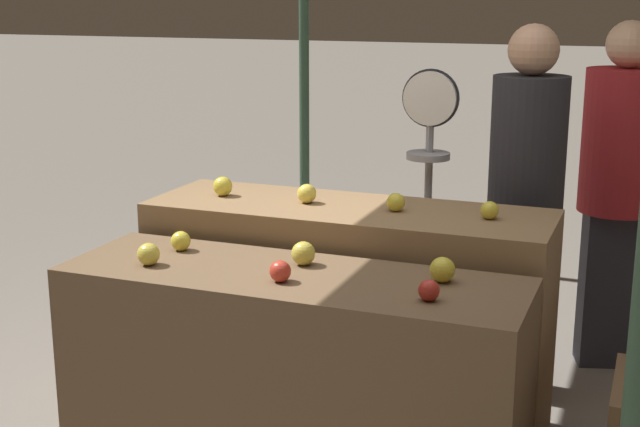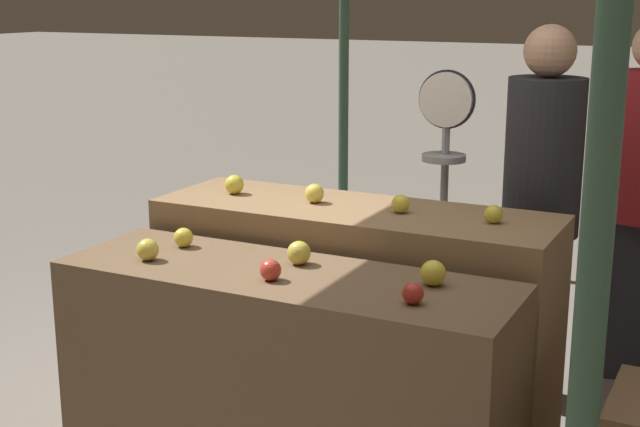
% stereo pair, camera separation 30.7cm
% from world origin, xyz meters
% --- Properties ---
extents(display_counter_front, '(1.68, 0.55, 0.84)m').
position_xyz_m(display_counter_front, '(0.00, 0.00, 0.42)').
color(display_counter_front, brown).
rests_on(display_counter_front, ground_plane).
extents(display_counter_back, '(1.68, 0.55, 0.95)m').
position_xyz_m(display_counter_back, '(0.00, 0.60, 0.48)').
color(display_counter_back, olive).
rests_on(display_counter_back, ground_plane).
extents(apple_front_0, '(0.08, 0.08, 0.08)m').
position_xyz_m(apple_front_0, '(-0.53, -0.10, 0.88)').
color(apple_front_0, gold).
rests_on(apple_front_0, display_counter_front).
extents(apple_front_1, '(0.08, 0.08, 0.08)m').
position_xyz_m(apple_front_1, '(0.00, -0.10, 0.88)').
color(apple_front_1, red).
rests_on(apple_front_1, display_counter_front).
extents(apple_front_2, '(0.07, 0.07, 0.07)m').
position_xyz_m(apple_front_2, '(0.53, -0.10, 0.88)').
color(apple_front_2, '#B72D23').
rests_on(apple_front_2, display_counter_front).
extents(apple_front_3, '(0.08, 0.08, 0.08)m').
position_xyz_m(apple_front_3, '(-0.51, 0.11, 0.88)').
color(apple_front_3, gold).
rests_on(apple_front_3, display_counter_front).
extents(apple_front_4, '(0.09, 0.09, 0.09)m').
position_xyz_m(apple_front_4, '(-0.00, 0.11, 0.89)').
color(apple_front_4, gold).
rests_on(apple_front_4, display_counter_front).
extents(apple_front_5, '(0.09, 0.09, 0.09)m').
position_xyz_m(apple_front_5, '(0.52, 0.10, 0.89)').
color(apple_front_5, gold).
rests_on(apple_front_5, display_counter_front).
extents(apple_back_0, '(0.08, 0.08, 0.08)m').
position_xyz_m(apple_back_0, '(-0.58, 0.59, 0.99)').
color(apple_back_0, gold).
rests_on(apple_back_0, display_counter_back).
extents(apple_back_1, '(0.08, 0.08, 0.08)m').
position_xyz_m(apple_back_1, '(-0.18, 0.60, 0.99)').
color(apple_back_1, yellow).
rests_on(apple_back_1, display_counter_back).
extents(apple_back_2, '(0.08, 0.08, 0.08)m').
position_xyz_m(apple_back_2, '(0.21, 0.60, 0.99)').
color(apple_back_2, gold).
rests_on(apple_back_2, display_counter_back).
extents(apple_back_3, '(0.07, 0.07, 0.07)m').
position_xyz_m(apple_back_3, '(0.58, 0.60, 0.99)').
color(apple_back_3, gold).
rests_on(apple_back_3, display_counter_back).
extents(produce_scale, '(0.26, 0.20, 1.48)m').
position_xyz_m(produce_scale, '(0.19, 1.17, 1.07)').
color(produce_scale, '#99999E').
rests_on(produce_scale, ground_plane).
extents(person_vendor_at_scale, '(0.43, 0.43, 1.69)m').
position_xyz_m(person_vendor_at_scale, '(0.64, 1.16, 0.98)').
color(person_vendor_at_scale, '#2D2D38').
rests_on(person_vendor_at_scale, ground_plane).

